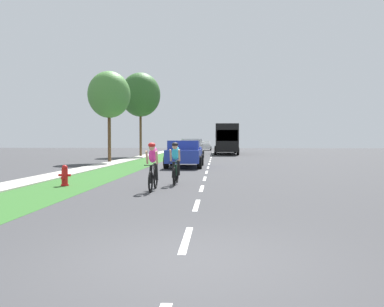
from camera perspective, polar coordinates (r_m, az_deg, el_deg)
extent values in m
plane|color=#38383A|center=(25.34, 2.38, -1.84)|extent=(120.00, 120.00, 0.00)
cube|color=#2D6026|center=(25.93, -8.71, -1.77)|extent=(2.56, 70.00, 0.01)
cube|color=#B2ADA3|center=(26.41, -12.91, -1.72)|extent=(1.39, 70.00, 0.10)
cube|color=white|center=(6.76, -0.84, -12.21)|extent=(0.12, 1.80, 0.01)
cube|color=white|center=(10.18, 0.67, -7.41)|extent=(0.12, 1.80, 0.01)
cube|color=white|center=(13.64, 1.40, -5.04)|extent=(0.12, 1.80, 0.01)
cube|color=white|center=(17.12, 1.83, -3.62)|extent=(0.12, 1.80, 0.01)
cube|color=white|center=(20.61, 2.12, -2.69)|extent=(0.12, 1.80, 0.01)
cube|color=white|center=(24.10, 2.32, -2.02)|extent=(0.12, 1.80, 0.01)
cube|color=white|center=(27.59, 2.47, -1.53)|extent=(0.12, 1.80, 0.01)
cube|color=white|center=(31.08, 2.59, -1.14)|extent=(0.12, 1.80, 0.01)
cube|color=white|center=(34.58, 2.68, -0.83)|extent=(0.12, 1.80, 0.01)
cube|color=white|center=(38.07, 2.76, -0.58)|extent=(0.12, 1.80, 0.01)
cube|color=white|center=(41.57, 2.82, -0.37)|extent=(0.12, 1.80, 0.01)
cube|color=white|center=(45.07, 2.88, -0.20)|extent=(0.12, 1.80, 0.01)
cube|color=white|center=(48.57, 2.92, -0.05)|extent=(0.12, 1.80, 0.01)
cube|color=white|center=(52.06, 2.96, 0.08)|extent=(0.12, 1.80, 0.01)
cube|color=white|center=(55.56, 3.00, 0.20)|extent=(0.12, 1.80, 0.01)
cylinder|color=red|center=(15.13, -17.80, -4.34)|extent=(0.28, 0.27, 0.06)
cylinder|color=red|center=(15.10, -17.81, -3.19)|extent=(0.22, 0.22, 0.55)
sphere|color=red|center=(15.08, -17.83, -1.96)|extent=(0.21, 0.21, 0.21)
cylinder|color=red|center=(15.16, -18.38, -2.97)|extent=(0.12, 0.09, 0.09)
cylinder|color=red|center=(15.04, -17.25, -3.00)|extent=(0.12, 0.09, 0.09)
cylinder|color=red|center=(14.95, -18.05, -3.35)|extent=(0.11, 0.14, 0.11)
torus|color=black|center=(13.67, -5.25, -3.61)|extent=(0.06, 0.68, 0.68)
torus|color=black|center=(12.65, -5.97, -4.06)|extent=(0.06, 0.68, 0.68)
cylinder|color=black|center=(13.04, -5.67, -3.09)|extent=(0.04, 0.59, 0.43)
cylinder|color=black|center=(13.31, -5.48, -2.55)|extent=(0.04, 0.04, 0.55)
cylinder|color=black|center=(13.07, -5.64, -1.63)|extent=(0.03, 0.55, 0.03)
cylinder|color=black|center=(12.62, -5.97, -1.71)|extent=(0.42, 0.02, 0.02)
ellipsoid|color=#CC2D8C|center=(13.12, -5.60, -0.17)|extent=(0.30, 0.54, 0.63)
sphere|color=tan|center=(12.84, -5.80, 0.86)|extent=(0.20, 0.20, 0.20)
ellipsoid|color=red|center=(12.84, -5.80, 1.21)|extent=(0.24, 0.28, 0.16)
cylinder|color=tan|center=(12.87, -6.50, -0.57)|extent=(0.07, 0.26, 0.45)
cylinder|color=tan|center=(12.82, -5.09, -0.57)|extent=(0.07, 0.26, 0.45)
cylinder|color=black|center=(13.26, -5.96, -3.01)|extent=(0.10, 0.30, 0.60)
cylinder|color=black|center=(13.17, -5.14, -2.60)|extent=(0.10, 0.25, 0.61)
torus|color=black|center=(15.53, -2.15, -2.95)|extent=(0.06, 0.68, 0.68)
torus|color=black|center=(14.50, -2.56, -3.29)|extent=(0.06, 0.68, 0.68)
cylinder|color=#194C2D|center=(14.90, -2.39, -2.46)|extent=(0.04, 0.59, 0.43)
cylinder|color=#194C2D|center=(15.17, -2.28, -2.00)|extent=(0.04, 0.04, 0.55)
cylinder|color=#194C2D|center=(14.93, -2.37, -1.18)|extent=(0.03, 0.55, 0.03)
cylinder|color=black|center=(14.48, -2.55, -1.24)|extent=(0.42, 0.02, 0.02)
ellipsoid|color=#26A5CC|center=(14.98, -2.35, 0.10)|extent=(0.30, 0.54, 0.63)
sphere|color=tan|center=(14.70, -2.46, 1.00)|extent=(0.20, 0.20, 0.20)
ellipsoid|color=black|center=(14.70, -2.46, 1.31)|extent=(0.24, 0.28, 0.16)
cylinder|color=tan|center=(14.73, -3.08, -0.25)|extent=(0.07, 0.26, 0.45)
cylinder|color=tan|center=(14.69, -1.84, -0.25)|extent=(0.07, 0.26, 0.45)
cylinder|color=black|center=(15.11, -2.69, -2.40)|extent=(0.10, 0.30, 0.60)
cylinder|color=black|center=(15.03, -1.95, -2.04)|extent=(0.10, 0.25, 0.61)
cube|color=#23389E|center=(24.62, -1.03, -0.27)|extent=(1.96, 5.10, 0.76)
cube|color=#23389E|center=(23.84, -1.17, 1.10)|extent=(1.80, 1.78, 0.64)
cube|color=#1E2833|center=(23.13, -1.32, 1.03)|extent=(1.67, 0.08, 0.52)
cube|color=#23389E|center=(25.71, -2.85, 0.49)|extent=(0.08, 2.80, 0.40)
cube|color=#23389E|center=(25.57, 1.17, 0.48)|extent=(0.08, 2.80, 0.40)
cube|color=#23389E|center=(27.11, -0.61, 0.57)|extent=(1.80, 0.08, 0.40)
cylinder|color=black|center=(23.22, -3.74, -1.24)|extent=(0.26, 0.76, 0.76)
cylinder|color=black|center=(23.05, 1.10, -1.26)|extent=(0.26, 0.76, 0.76)
cylinder|color=black|center=(26.25, -2.90, -0.88)|extent=(0.26, 0.76, 0.76)
cylinder|color=black|center=(26.10, 1.38, -0.89)|extent=(0.26, 0.76, 0.76)
cube|color=#A5A8AD|center=(36.37, -0.01, 0.57)|extent=(1.90, 4.70, 1.00)
cube|color=#A5A8AD|center=(36.56, 0.00, 1.71)|extent=(1.71, 2.91, 0.52)
cube|color=#1E2833|center=(35.31, -0.12, 1.51)|extent=(1.56, 0.08, 0.44)
cylinder|color=black|center=(35.05, -1.71, -0.21)|extent=(0.25, 0.72, 0.72)
cylinder|color=black|center=(34.93, 1.40, -0.22)|extent=(0.25, 0.72, 0.72)
cylinder|color=black|center=(37.86, -1.32, -0.06)|extent=(0.25, 0.72, 0.72)
cylinder|color=black|center=(37.75, 1.56, -0.06)|extent=(0.25, 0.72, 0.72)
cube|color=black|center=(48.47, 4.90, 2.22)|extent=(2.50, 11.60, 3.10)
cube|color=#1E2833|center=(48.48, 4.90, 2.70)|extent=(2.52, 10.67, 0.64)
cube|color=#1E2833|center=(42.71, 5.09, 2.60)|extent=(2.25, 0.06, 1.20)
cylinder|color=black|center=(44.71, 3.41, 0.40)|extent=(0.28, 0.96, 0.96)
cylinder|color=black|center=(44.77, 6.61, 0.39)|extent=(0.28, 0.96, 0.96)
cylinder|color=black|center=(51.66, 3.42, 0.60)|extent=(0.28, 0.96, 0.96)
cylinder|color=black|center=(51.72, 6.19, 0.59)|extent=(0.28, 0.96, 0.96)
cube|color=silver|center=(66.30, 1.94, 1.02)|extent=(1.76, 4.30, 0.76)
cube|color=silver|center=(66.44, 1.95, 1.56)|extent=(1.55, 2.24, 0.52)
cube|color=#1E2833|center=(65.47, 1.92, 1.54)|extent=(1.44, 0.08, 0.44)
cylinder|color=black|center=(65.00, 1.13, 0.73)|extent=(0.22, 0.64, 0.64)
cylinder|color=black|center=(64.95, 2.69, 0.72)|extent=(0.22, 0.64, 0.64)
cylinder|color=black|center=(67.67, 1.23, 0.77)|extent=(0.22, 0.64, 0.64)
cylinder|color=black|center=(67.62, 2.72, 0.77)|extent=(0.22, 0.64, 0.64)
cylinder|color=brown|center=(30.52, -11.78, 2.34)|extent=(0.24, 0.24, 3.82)
ellipsoid|color=#478438|center=(30.71, -11.82, 8.28)|extent=(3.17, 3.17, 3.49)
cylinder|color=brown|center=(41.22, -7.39, 2.86)|extent=(0.24, 0.24, 4.70)
ellipsoid|color=#2D6026|center=(41.48, -7.41, 8.37)|extent=(4.08, 4.08, 4.49)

